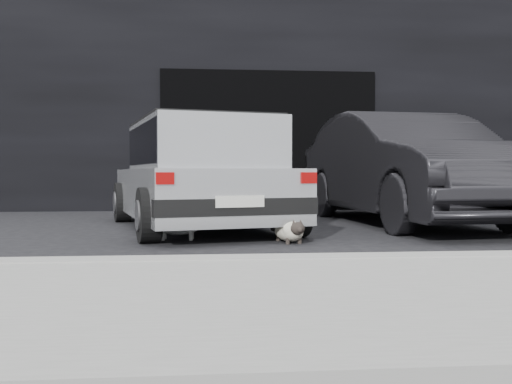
{
  "coord_description": "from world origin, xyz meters",
  "views": [
    {
      "loc": [
        -0.22,
        -6.59,
        0.71
      ],
      "look_at": [
        0.3,
        -0.93,
        0.52
      ],
      "focal_mm": 40.0,
      "sensor_mm": 36.0,
      "label": 1
    }
  ],
  "objects": [
    {
      "name": "cat_siamese",
      "position": [
        0.65,
        -0.91,
        0.12
      ],
      "size": [
        0.35,
        0.73,
        0.26
      ],
      "rotation": [
        0.0,
        0.0,
        3.34
      ],
      "color": "beige",
      "rests_on": "ground"
    },
    {
      "name": "garage_opening",
      "position": [
        1.0,
        3.99,
        1.3
      ],
      "size": [
        4.0,
        0.1,
        2.6
      ],
      "primitive_type": "cube",
      "color": "black",
      "rests_on": "ground"
    },
    {
      "name": "silver_hatchback",
      "position": [
        -0.28,
        0.58,
        0.74
      ],
      "size": [
        2.49,
        3.97,
        1.36
      ],
      "rotation": [
        0.0,
        0.0,
        0.24
      ],
      "color": "silver",
      "rests_on": "ground"
    },
    {
      "name": "sidewalk",
      "position": [
        1.0,
        -3.8,
        0.06
      ],
      "size": [
        18.0,
        2.2,
        0.11
      ],
      "primitive_type": "cube",
      "color": "gray",
      "rests_on": "ground"
    },
    {
      "name": "ground",
      "position": [
        0.0,
        0.0,
        0.0
      ],
      "size": [
        80.0,
        80.0,
        0.0
      ],
      "primitive_type": "plane",
      "color": "black",
      "rests_on": "ground"
    },
    {
      "name": "second_car",
      "position": [
        2.57,
        1.06,
        0.78
      ],
      "size": [
        2.07,
        4.84,
        1.55
      ],
      "primitive_type": "imported",
      "rotation": [
        0.0,
        0.0,
        0.09
      ],
      "color": "black",
      "rests_on": "ground"
    },
    {
      "name": "curb",
      "position": [
        1.0,
        -2.6,
        0.06
      ],
      "size": [
        18.0,
        0.25,
        0.12
      ],
      "primitive_type": "cube",
      "color": "gray",
      "rests_on": "ground"
    },
    {
      "name": "cat_white",
      "position": [
        -0.46,
        -0.54,
        0.17
      ],
      "size": [
        0.74,
        0.28,
        0.34
      ],
      "rotation": [
        0.0,
        0.0,
        -1.64
      ],
      "color": "white",
      "rests_on": "ground"
    },
    {
      "name": "building_facade",
      "position": [
        1.0,
        6.0,
        2.5
      ],
      "size": [
        34.0,
        4.0,
        5.0
      ],
      "primitive_type": "cube",
      "color": "black",
      "rests_on": "ground"
    }
  ]
}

